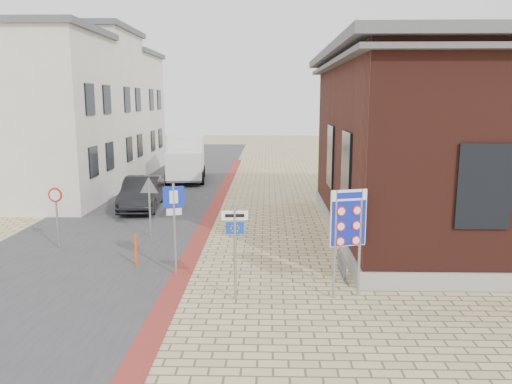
% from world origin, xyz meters
% --- Properties ---
extents(ground, '(120.00, 120.00, 0.00)m').
position_xyz_m(ground, '(0.00, 0.00, 0.00)').
color(ground, tan).
rests_on(ground, ground).
extents(road_strip, '(7.00, 60.00, 0.02)m').
position_xyz_m(road_strip, '(-5.50, 15.00, 0.01)').
color(road_strip, '#38383A').
rests_on(road_strip, ground).
extents(curb_strip, '(0.60, 40.00, 0.02)m').
position_xyz_m(curb_strip, '(-2.00, 10.00, 0.01)').
color(curb_strip, maroon).
rests_on(curb_strip, ground).
extents(brick_building, '(13.00, 13.00, 6.80)m').
position_xyz_m(brick_building, '(8.99, 7.00, 3.49)').
color(brick_building, gray).
rests_on(brick_building, ground).
extents(townhouse_near, '(7.40, 6.40, 8.30)m').
position_xyz_m(townhouse_near, '(-10.99, 12.00, 4.17)').
color(townhouse_near, silver).
rests_on(townhouse_near, ground).
extents(townhouse_mid, '(7.40, 6.40, 9.10)m').
position_xyz_m(townhouse_mid, '(-10.99, 18.00, 4.57)').
color(townhouse_mid, silver).
rests_on(townhouse_mid, ground).
extents(townhouse_far, '(7.40, 6.40, 8.30)m').
position_xyz_m(townhouse_far, '(-10.99, 24.00, 4.17)').
color(townhouse_far, silver).
rests_on(townhouse_far, ground).
extents(bike_rack, '(0.08, 1.80, 0.60)m').
position_xyz_m(bike_rack, '(2.65, 2.20, 0.26)').
color(bike_rack, slate).
rests_on(bike_rack, ground).
extents(sedan, '(1.95, 4.60, 1.48)m').
position_xyz_m(sedan, '(-5.32, 10.85, 0.74)').
color(sedan, black).
rests_on(sedan, ground).
extents(box_truck, '(2.69, 5.50, 2.78)m').
position_xyz_m(box_truck, '(-4.61, 19.15, 1.43)').
color(box_truck, slate).
rests_on(box_truck, ground).
extents(border_sign, '(0.93, 0.30, 2.80)m').
position_xyz_m(border_sign, '(2.50, 0.50, 2.01)').
color(border_sign, gray).
rests_on(border_sign, ground).
extents(essen_sign, '(0.66, 0.09, 2.44)m').
position_xyz_m(essen_sign, '(-0.32, 0.30, 1.61)').
color(essen_sign, gray).
rests_on(essen_sign, ground).
extents(parking_sign, '(0.58, 0.21, 2.68)m').
position_xyz_m(parking_sign, '(-2.15, 2.00, 1.84)').
color(parking_sign, gray).
rests_on(parking_sign, ground).
extents(yield_sign, '(0.78, 0.12, 2.20)m').
position_xyz_m(yield_sign, '(-3.80, 6.00, 1.66)').
color(yield_sign, gray).
rests_on(yield_sign, ground).
extents(speed_sign, '(0.50, 0.08, 2.11)m').
position_xyz_m(speed_sign, '(-6.58, 4.50, 1.39)').
color(speed_sign, gray).
rests_on(speed_sign, ground).
extents(bollard, '(0.10, 0.10, 0.97)m').
position_xyz_m(bollard, '(-3.50, 2.80, 0.49)').
color(bollard, '#F9480D').
rests_on(bollard, ground).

